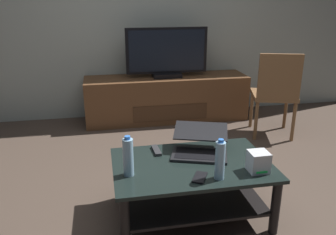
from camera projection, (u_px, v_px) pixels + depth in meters
name	position (u px, v px, depth m)	size (l,w,h in m)	color
ground_plane	(170.00, 201.00, 2.60)	(7.68, 7.68, 0.00)	#4C3D33
coffee_table	(191.00, 180.00, 2.34)	(1.04, 0.68, 0.40)	black
media_cabinet	(167.00, 98.00, 4.22)	(1.93, 0.50, 0.53)	brown
television	(167.00, 54.00, 4.02)	(0.95, 0.20, 0.57)	black
dining_chair	(276.00, 91.00, 3.61)	(0.55, 0.55, 0.91)	brown
laptop	(200.00, 145.00, 2.43)	(0.48, 0.47, 0.16)	black
router_box	(258.00, 162.00, 2.17)	(0.12, 0.12, 0.13)	silver
water_bottle_near	(128.00, 157.00, 2.11)	(0.06, 0.06, 0.26)	#99C6E5
water_bottle_far	(220.00, 160.00, 2.07)	(0.06, 0.06, 0.26)	#99C6E5
cell_phone	(200.00, 177.00, 2.11)	(0.07, 0.14, 0.01)	black
tv_remote	(156.00, 150.00, 2.46)	(0.04, 0.16, 0.02)	#2D2D30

